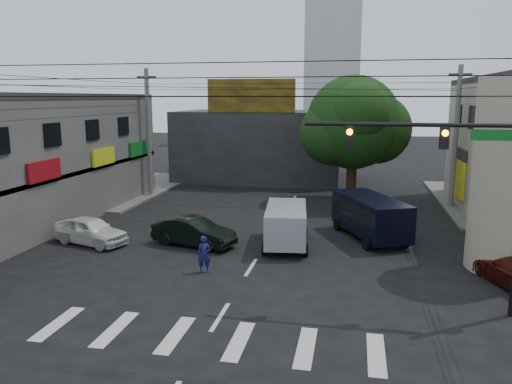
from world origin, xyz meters
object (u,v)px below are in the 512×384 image
(silver_minivan, at_px, (286,227))
(navy_van, at_px, (370,218))
(utility_pole_far_right, at_px, (456,138))
(dark_sedan, at_px, (194,232))
(white_compact, at_px, (91,231))
(traffic_gantry, at_px, (469,171))
(street_tree, at_px, (353,123))
(utility_pole_far_left, at_px, (149,134))
(traffic_officer, at_px, (204,254))

(silver_minivan, xyz_separation_m, navy_van, (4.05, 2.16, 0.10))
(utility_pole_far_right, xyz_separation_m, dark_sedan, (-13.91, -11.39, -3.91))
(dark_sedan, relative_size, white_compact, 1.03)
(traffic_gantry, bearing_deg, utility_pole_far_right, 81.06)
(dark_sedan, bearing_deg, silver_minivan, -63.76)
(street_tree, relative_size, traffic_gantry, 1.21)
(utility_pole_far_left, distance_m, utility_pole_far_right, 21.00)
(white_compact, height_order, traffic_officer, traffic_officer)
(traffic_gantry, bearing_deg, dark_sedan, 153.44)
(utility_pole_far_left, relative_size, white_compact, 2.14)
(street_tree, height_order, traffic_officer, street_tree)
(white_compact, xyz_separation_m, navy_van, (13.60, 3.72, 0.39))
(dark_sedan, bearing_deg, white_compact, 113.50)
(traffic_gantry, height_order, utility_pole_far_left, utility_pole_far_left)
(white_compact, xyz_separation_m, silver_minivan, (9.55, 1.56, 0.29))
(navy_van, xyz_separation_m, traffic_officer, (-6.86, -6.58, -0.30))
(dark_sedan, relative_size, silver_minivan, 0.94)
(utility_pole_far_right, bearing_deg, utility_pole_far_left, 180.00)
(utility_pole_far_left, height_order, traffic_officer, utility_pole_far_left)
(silver_minivan, relative_size, traffic_officer, 3.05)
(white_compact, bearing_deg, traffic_gantry, -89.55)
(utility_pole_far_left, distance_m, traffic_officer, 17.73)
(dark_sedan, bearing_deg, street_tree, -15.39)
(traffic_officer, bearing_deg, dark_sedan, 102.42)
(utility_pole_far_right, relative_size, traffic_officer, 5.94)
(traffic_officer, bearing_deg, traffic_gantry, -24.18)
(dark_sedan, distance_m, white_compact, 5.16)
(dark_sedan, bearing_deg, traffic_officer, -139.92)
(traffic_officer, bearing_deg, white_compact, 144.90)
(street_tree, height_order, white_compact, street_tree)
(utility_pole_far_left, height_order, white_compact, utility_pole_far_left)
(utility_pole_far_left, bearing_deg, navy_van, -28.29)
(dark_sedan, xyz_separation_m, white_compact, (-5.11, -0.72, -0.01))
(navy_van, bearing_deg, traffic_officer, 109.23)
(utility_pole_far_right, bearing_deg, white_compact, -147.53)
(traffic_gantry, xyz_separation_m, silver_minivan, (-6.80, 6.46, -3.86))
(white_compact, relative_size, silver_minivan, 0.91)
(street_tree, bearing_deg, traffic_gantry, -78.01)
(utility_pole_far_left, xyz_separation_m, dark_sedan, (7.09, -11.39, -3.91))
(white_compact, bearing_deg, navy_van, -57.57)
(navy_van, bearing_deg, traffic_gantry, 173.10)
(utility_pole_far_left, xyz_separation_m, utility_pole_far_right, (21.00, 0.00, 0.00))
(white_compact, bearing_deg, dark_sedan, -64.87)
(utility_pole_far_right, bearing_deg, silver_minivan, -131.94)
(white_compact, height_order, navy_van, navy_van)
(traffic_gantry, distance_m, dark_sedan, 13.23)
(street_tree, xyz_separation_m, traffic_gantry, (3.82, -18.00, -0.64))
(traffic_gantry, bearing_deg, silver_minivan, 136.48)
(street_tree, xyz_separation_m, white_compact, (-12.52, -13.10, -4.79))
(dark_sedan, distance_m, navy_van, 9.01)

